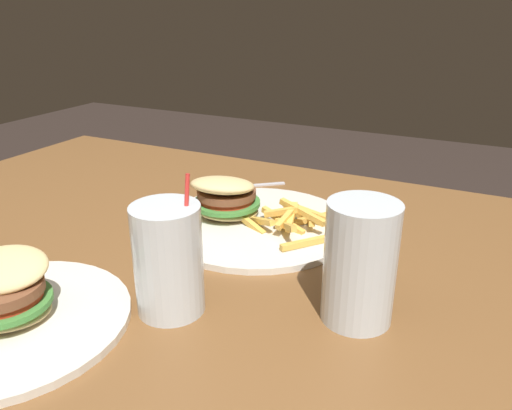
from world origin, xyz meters
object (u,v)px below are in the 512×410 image
object	(u,v)px
juice_glass	(169,263)
beer_glass	(360,264)
spoon	(215,186)
meal_plate_far	(7,309)
meal_plate_near	(245,213)

from	to	relation	value
juice_glass	beer_glass	bearing A→B (deg)	-158.19
beer_glass	spoon	size ratio (longest dim) A/B	0.93
beer_glass	meal_plate_far	bearing A→B (deg)	28.57
spoon	meal_plate_far	distance (m)	0.49
beer_glass	spoon	world-z (taller)	beer_glass
meal_plate_near	spoon	world-z (taller)	meal_plate_near
meal_plate_near	spoon	xyz separation A→B (m)	(0.13, -0.13, -0.01)
juice_glass	spoon	xyz separation A→B (m)	(0.17, -0.38, -0.06)
meal_plate_near	meal_plate_far	xyz separation A→B (m)	(0.11, 0.37, 0.00)
beer_glass	juice_glass	world-z (taller)	juice_glass
meal_plate_near	beer_glass	bearing A→B (deg)	143.62
meal_plate_near	juice_glass	bearing A→B (deg)	97.53
meal_plate_near	juice_glass	distance (m)	0.26
beer_glass	juice_glass	xyz separation A→B (m)	(0.20, 0.08, -0.01)
spoon	meal_plate_near	bearing A→B (deg)	97.35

